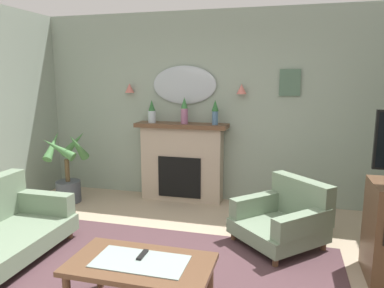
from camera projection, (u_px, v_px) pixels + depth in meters
name	position (u px, v px, depth m)	size (l,w,h in m)	color
wall_back	(218.00, 108.00, 5.35)	(6.40, 0.10, 2.76)	#93A393
fireplace	(182.00, 163.00, 5.41)	(1.36, 0.36, 1.16)	tan
mantel_vase_right	(152.00, 112.00, 5.36)	(0.11, 0.11, 0.33)	silver
mantel_vase_centre	(184.00, 111.00, 5.23)	(0.10, 0.10, 0.38)	#9E6084
mantel_vase_left	(215.00, 111.00, 5.12)	(0.10, 0.10, 0.35)	#4C7093
wall_mirror	(184.00, 85.00, 5.34)	(0.96, 0.06, 0.56)	#B2BCC6
wall_sconce_left	(130.00, 88.00, 5.52)	(0.14, 0.14, 0.14)	#D17066
wall_sconce_right	(242.00, 89.00, 5.09)	(0.14, 0.14, 0.14)	#D17066
framed_picture	(290.00, 83.00, 4.96)	(0.28, 0.03, 0.36)	#4C6B56
coffee_table	(141.00, 269.00, 2.77)	(1.10, 0.60, 0.45)	brown
tv_remote	(142.00, 255.00, 2.84)	(0.04, 0.16, 0.02)	black
armchair_in_corner	(285.00, 217.00, 4.00)	(1.15, 1.15, 0.71)	gray
potted_plant_tall_palm	(67.00, 170.00, 5.32)	(0.57, 0.56, 1.07)	#474C56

